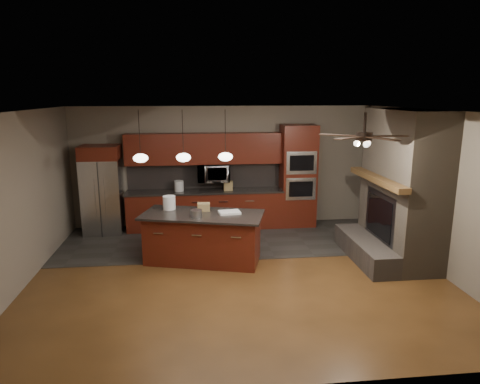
{
  "coord_description": "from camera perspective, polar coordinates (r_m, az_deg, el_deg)",
  "views": [
    {
      "loc": [
        -0.73,
        -6.92,
        3.06
      ],
      "look_at": [
        0.1,
        0.6,
        1.33
      ],
      "focal_mm": 32.0,
      "sensor_mm": 36.0,
      "label": 1
    }
  ],
  "objects": [
    {
      "name": "ground",
      "position": [
        7.6,
        -0.28,
        -10.83
      ],
      "size": [
        7.0,
        7.0,
        0.0
      ],
      "primitive_type": "plane",
      "color": "brown",
      "rests_on": "ground"
    },
    {
      "name": "ceiling",
      "position": [
        6.96,
        -0.3,
        10.78
      ],
      "size": [
        7.0,
        6.0,
        0.02
      ],
      "primitive_type": "cube",
      "color": "white",
      "rests_on": "back_wall"
    },
    {
      "name": "back_wall",
      "position": [
        10.08,
        -2.09,
        3.43
      ],
      "size": [
        7.0,
        0.02,
        2.8
      ],
      "primitive_type": "cube",
      "color": "slate",
      "rests_on": "ground"
    },
    {
      "name": "right_wall",
      "position": [
        8.28,
        24.58,
        0.16
      ],
      "size": [
        0.02,
        6.0,
        2.8
      ],
      "primitive_type": "cube",
      "color": "slate",
      "rests_on": "ground"
    },
    {
      "name": "left_wall",
      "position": [
        7.63,
        -27.42,
        -1.12
      ],
      "size": [
        0.02,
        6.0,
        2.8
      ],
      "primitive_type": "cube",
      "color": "slate",
      "rests_on": "ground"
    },
    {
      "name": "slate_tile_patch",
      "position": [
        9.27,
        -1.46,
        -6.34
      ],
      "size": [
        7.0,
        2.4,
        0.01
      ],
      "primitive_type": "cube",
      "color": "#2C2A28",
      "rests_on": "ground"
    },
    {
      "name": "fireplace_column",
      "position": [
        8.42,
        20.43,
        0.0
      ],
      "size": [
        1.3,
        2.1,
        2.8
      ],
      "color": "brown",
      "rests_on": "ground"
    },
    {
      "name": "back_cabinetry",
      "position": [
        9.9,
        -4.7,
        0.23
      ],
      "size": [
        3.59,
        0.64,
        2.2
      ],
      "color": "#54170F",
      "rests_on": "ground"
    },
    {
      "name": "oven_tower",
      "position": [
        10.09,
        7.73,
        2.12
      ],
      "size": [
        0.8,
        0.63,
        2.38
      ],
      "color": "#54170F",
      "rests_on": "ground"
    },
    {
      "name": "microwave",
      "position": [
        9.84,
        -3.58,
        2.58
      ],
      "size": [
        0.73,
        0.41,
        0.5
      ],
      "primitive_type": "imported",
      "color": "silver",
      "rests_on": "back_cabinetry"
    },
    {
      "name": "refrigerator",
      "position": [
        9.96,
        -17.86,
        0.27
      ],
      "size": [
        0.84,
        0.75,
        1.97
      ],
      "color": "silver",
      "rests_on": "ground"
    },
    {
      "name": "kitchen_island",
      "position": [
        8.01,
        -4.97,
        -6.04
      ],
      "size": [
        2.39,
        1.55,
        0.92
      ],
      "rotation": [
        0.0,
        0.0,
        -0.27
      ],
      "color": "#54170F",
      "rests_on": "ground"
    },
    {
      "name": "white_bucket",
      "position": [
        8.23,
        -9.43,
        -1.41
      ],
      "size": [
        0.27,
        0.27,
        0.26
      ],
      "primitive_type": "cylinder",
      "rotation": [
        0.0,
        0.0,
        0.12
      ],
      "color": "white",
      "rests_on": "kitchen_island"
    },
    {
      "name": "paint_can",
      "position": [
        7.65,
        -5.86,
        -2.88
      ],
      "size": [
        0.27,
        0.27,
        0.14
      ],
      "primitive_type": "cylinder",
      "rotation": [
        0.0,
        0.0,
        -0.48
      ],
      "color": "#9F9EA3",
      "rests_on": "kitchen_island"
    },
    {
      "name": "paint_tray",
      "position": [
        7.87,
        -1.42,
        -2.72
      ],
      "size": [
        0.42,
        0.32,
        0.04
      ],
      "primitive_type": "cube",
      "rotation": [
        0.0,
        0.0,
        0.14
      ],
      "color": "white",
      "rests_on": "kitchen_island"
    },
    {
      "name": "cardboard_box",
      "position": [
        8.06,
        -4.87,
        -1.99
      ],
      "size": [
        0.24,
        0.18,
        0.15
      ],
      "primitive_type": "cube",
      "rotation": [
        0.0,
        0.0,
        -0.03
      ],
      "color": "#93794C",
      "rests_on": "kitchen_island"
    },
    {
      "name": "counter_bucket",
      "position": [
        9.84,
        -8.14,
        0.81
      ],
      "size": [
        0.25,
        0.25,
        0.24
      ],
      "primitive_type": "cylinder",
      "rotation": [
        0.0,
        0.0,
        -0.24
      ],
      "color": "silver",
      "rests_on": "back_cabinetry"
    },
    {
      "name": "counter_box",
      "position": [
        9.82,
        -1.6,
        0.85
      ],
      "size": [
        0.2,
        0.16,
        0.22
      ],
      "primitive_type": "cube",
      "rotation": [
        0.0,
        0.0,
        0.04
      ],
      "color": "#977E4E",
      "rests_on": "back_cabinetry"
    },
    {
      "name": "pendant_left",
      "position": [
        7.75,
        -13.11,
        4.45
      ],
      "size": [
        0.26,
        0.26,
        0.92
      ],
      "color": "black",
      "rests_on": "ceiling"
    },
    {
      "name": "pendant_center",
      "position": [
        7.7,
        -7.55,
        4.62
      ],
      "size": [
        0.26,
        0.26,
        0.92
      ],
      "color": "black",
      "rests_on": "ceiling"
    },
    {
      "name": "pendant_right",
      "position": [
        7.72,
        -1.95,
        4.75
      ],
      "size": [
        0.26,
        0.26,
        0.92
      ],
      "color": "black",
      "rests_on": "ceiling"
    },
    {
      "name": "ceiling_fan",
      "position": [
        6.65,
        16.21,
        7.21
      ],
      "size": [
        1.27,
        1.33,
        0.41
      ],
      "color": "black",
      "rests_on": "ceiling"
    }
  ]
}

